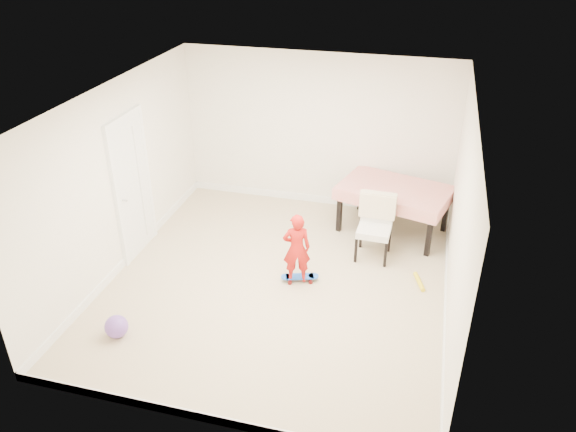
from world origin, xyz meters
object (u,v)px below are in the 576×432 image
(dining_table, at_px, (393,209))
(child, at_px, (297,251))
(balloon, at_px, (116,327))
(dining_chair, at_px, (374,228))
(skateboard, at_px, (300,278))

(dining_table, height_order, child, child)
(dining_table, bearing_deg, balloon, -115.58)
(dining_chair, distance_m, skateboard, 1.32)
(child, xyz_separation_m, balloon, (-1.81, -1.62, -0.37))
(child, relative_size, balloon, 3.66)
(dining_chair, xyz_separation_m, skateboard, (-0.89, -0.87, -0.44))
(dining_table, xyz_separation_m, dining_chair, (-0.19, -0.84, 0.10))
(dining_chair, bearing_deg, child, -133.75)
(skateboard, relative_size, balloon, 1.87)
(balloon, bearing_deg, skateboard, 41.97)
(dining_table, xyz_separation_m, balloon, (-2.93, -3.38, -0.24))
(dining_chair, relative_size, balloon, 3.43)
(dining_table, height_order, balloon, dining_table)
(dining_table, height_order, skateboard, dining_table)
(dining_chair, relative_size, skateboard, 1.84)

